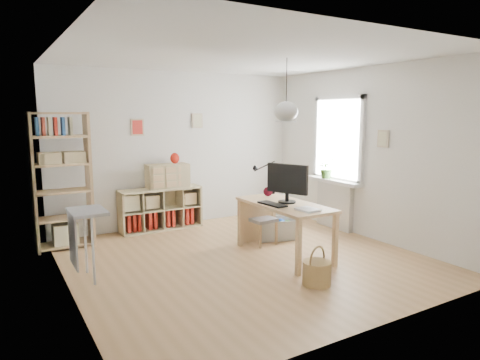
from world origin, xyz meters
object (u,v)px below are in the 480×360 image
tall_bookshelf (61,175)px  drawer_chest (168,176)px  cube_shelf (159,212)px  chair (260,217)px  desk (284,210)px  monitor (287,181)px  storage_chest (275,224)px

tall_bookshelf → drawer_chest: bearing=7.9°
cube_shelf → chair: chair is taller
desk → chair: (0.03, 0.65, -0.24)m
desk → tall_bookshelf: tall_bookshelf is taller
chair → drawer_chest: (-0.89, 1.54, 0.50)m
tall_bookshelf → chair: bearing=-26.4°
chair → drawer_chest: bearing=115.6°
desk → chair: 0.69m
tall_bookshelf → monitor: bearing=-36.3°
tall_bookshelf → chair: (2.61, -1.30, -0.67)m
cube_shelf → storage_chest: cube_shelf is taller
desk → storage_chest: 1.01m
drawer_chest → cube_shelf: bearing=168.7°
drawer_chest → storage_chest: bearing=-44.1°
desk → storage_chest: bearing=62.8°
monitor → drawer_chest: monitor is taller
desk → storage_chest: (0.42, 0.81, -0.44)m
desk → monitor: monitor is taller
tall_bookshelf → storage_chest: size_ratio=2.34×
desk → cube_shelf: size_ratio=1.07×
tall_bookshelf → chair: 2.99m
monitor → drawer_chest: bearing=90.4°
storage_chest → monitor: bearing=-96.9°
desk → drawer_chest: size_ratio=2.12×
drawer_chest → desk: bearing=-65.4°
chair → monitor: 0.90m
chair → monitor: bearing=-92.3°
desk → storage_chest: desk is taller
desk → monitor: size_ratio=2.52×
desk → drawer_chest: drawer_chest is taller
desk → chair: desk is taller
cube_shelf → tall_bookshelf: tall_bookshelf is taller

